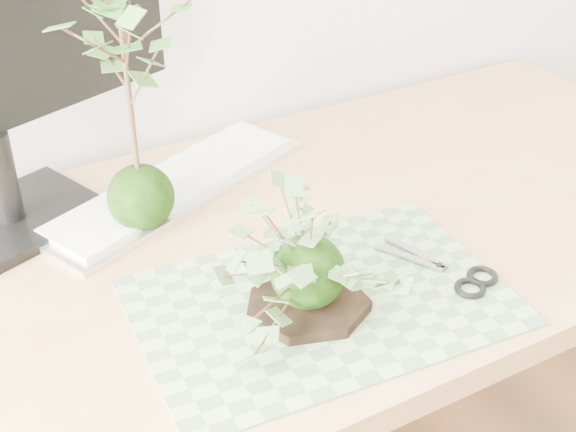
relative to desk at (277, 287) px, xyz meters
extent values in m
cube|color=tan|center=(0.00, 0.00, 0.07)|extent=(1.60, 0.70, 0.04)
cube|color=tan|center=(0.74, 0.29, -0.30)|extent=(0.06, 0.06, 0.70)
cube|color=#507753|center=(-0.02, -0.16, 0.09)|extent=(0.50, 0.35, 0.00)
cylinder|color=black|center=(-0.05, -0.17, 0.10)|extent=(0.21, 0.21, 0.01)
sphere|color=black|center=(-0.05, -0.17, 0.15)|extent=(0.09, 0.09, 0.09)
sphere|color=black|center=(-0.15, 0.13, 0.14)|extent=(0.10, 0.10, 0.10)
cylinder|color=#462F1C|center=(-0.15, 0.13, 0.28)|extent=(0.01, 0.01, 0.24)
cube|color=silver|center=(-0.08, 0.20, 0.09)|extent=(0.50, 0.31, 0.01)
cube|color=white|center=(-0.08, 0.20, 0.10)|extent=(0.46, 0.28, 0.01)
cube|color=black|center=(-0.32, 0.22, 0.10)|extent=(0.30, 0.25, 0.02)
cylinder|color=black|center=(-0.32, 0.22, 0.17)|extent=(0.04, 0.04, 0.14)
cube|color=gray|center=(0.15, -0.13, 0.09)|extent=(0.06, 0.10, 0.00)
cube|color=gray|center=(0.17, -0.13, 0.09)|extent=(0.04, 0.10, 0.00)
torus|color=black|center=(0.14, -0.23, 0.10)|extent=(0.05, 0.05, 0.01)
torus|color=black|center=(0.18, -0.23, 0.10)|extent=(0.05, 0.05, 0.01)
camera|label=1|loc=(-0.46, -0.84, 0.74)|focal=50.00mm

